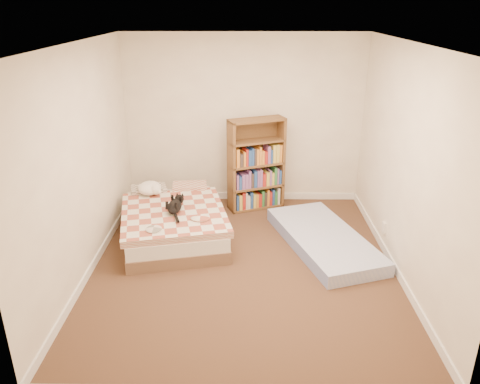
{
  "coord_description": "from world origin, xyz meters",
  "views": [
    {
      "loc": [
        0.01,
        -4.79,
        2.88
      ],
      "look_at": [
        -0.04,
        0.3,
        0.8
      ],
      "focal_mm": 35.0,
      "sensor_mm": 36.0,
      "label": 1
    }
  ],
  "objects_px": {
    "black_cat": "(175,205)",
    "white_dog": "(150,188)",
    "bed": "(174,220)",
    "floor_mattress": "(324,239)",
    "bookshelf": "(256,174)"
  },
  "relations": [
    {
      "from": "black_cat",
      "to": "white_dog",
      "type": "height_order",
      "value": "white_dog"
    },
    {
      "from": "bed",
      "to": "floor_mattress",
      "type": "relative_size",
      "value": 1.07
    },
    {
      "from": "bookshelf",
      "to": "white_dog",
      "type": "distance_m",
      "value": 1.57
    },
    {
      "from": "bookshelf",
      "to": "black_cat",
      "type": "height_order",
      "value": "bookshelf"
    },
    {
      "from": "bed",
      "to": "white_dog",
      "type": "relative_size",
      "value": 5.29
    },
    {
      "from": "bed",
      "to": "bookshelf",
      "type": "relative_size",
      "value": 1.45
    },
    {
      "from": "floor_mattress",
      "to": "bookshelf",
      "type": "bearing_deg",
      "value": 106.5
    },
    {
      "from": "black_cat",
      "to": "bookshelf",
      "type": "bearing_deg",
      "value": 54.06
    },
    {
      "from": "bed",
      "to": "black_cat",
      "type": "distance_m",
      "value": 0.3
    },
    {
      "from": "bed",
      "to": "white_dog",
      "type": "bearing_deg",
      "value": 119.99
    },
    {
      "from": "bed",
      "to": "bookshelf",
      "type": "bearing_deg",
      "value": 28.66
    },
    {
      "from": "bookshelf",
      "to": "black_cat",
      "type": "bearing_deg",
      "value": -155.85
    },
    {
      "from": "bookshelf",
      "to": "black_cat",
      "type": "relative_size",
      "value": 2.07
    },
    {
      "from": "bed",
      "to": "floor_mattress",
      "type": "xyz_separation_m",
      "value": [
        1.93,
        -0.26,
        -0.13
      ]
    },
    {
      "from": "bookshelf",
      "to": "floor_mattress",
      "type": "xyz_separation_m",
      "value": [
        0.84,
        -1.21,
        -0.43
      ]
    }
  ]
}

